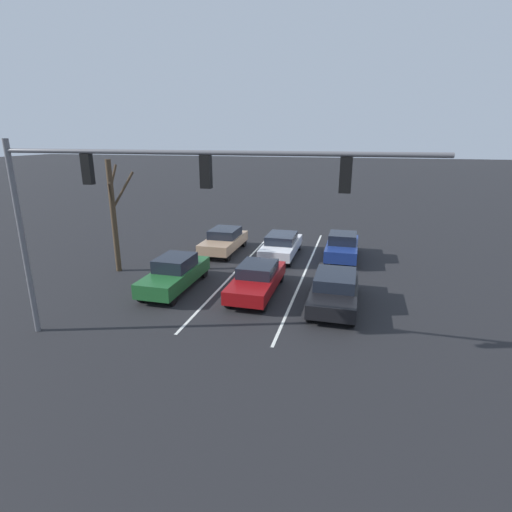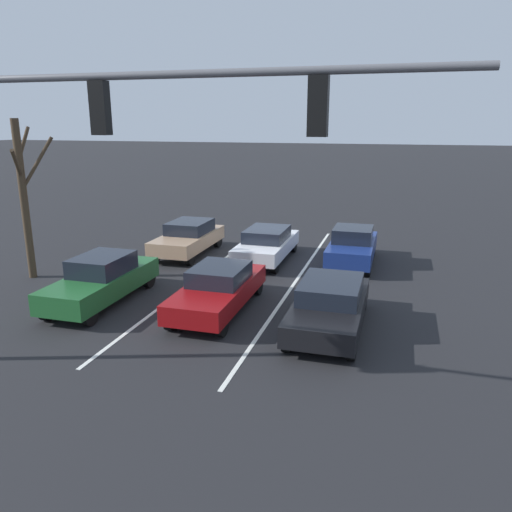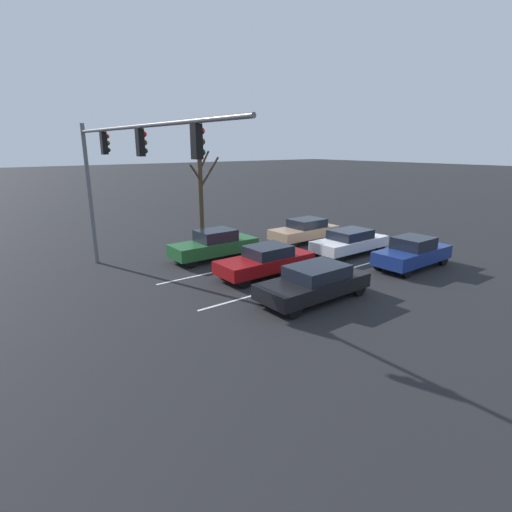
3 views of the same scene
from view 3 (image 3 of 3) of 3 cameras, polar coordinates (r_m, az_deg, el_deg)
The scene contains 11 objects.
ground_plane at distance 23.18m, azimuth 13.13°, elevation 0.26°, with size 240.00×240.00×0.00m, color black.
lane_stripe_left_divider at distance 20.28m, azimuth 12.78°, elevation -1.89°, with size 0.12×16.81×0.01m, color silver.
lane_stripe_center_divider at distance 22.66m, azimuth 5.70°, elevation 0.26°, with size 0.12×16.81×0.01m, color silver.
car_black_leftlane_front at distance 15.95m, azimuth 8.33°, elevation -3.72°, with size 1.92×4.72×1.39m.
car_darkgreen_rightlane_front at distance 21.61m, azimuth -5.95°, elevation 1.63°, with size 1.72×4.78×1.58m.
car_maroon_midlane_front at distance 18.72m, azimuth 1.44°, elevation -0.64°, with size 1.80×4.79×1.42m.
car_navy_leftlane_second at distance 21.37m, azimuth 21.47°, elevation 0.46°, with size 1.78×4.43×1.57m.
car_white_midlane_second at distance 22.99m, azimuth 13.26°, elevation 2.04°, with size 1.86×4.67×1.41m.
car_tan_rightlane_second at distance 25.42m, azimuth 6.96°, elevation 3.68°, with size 1.87×4.49×1.48m.
traffic_signal_gantry at distance 17.43m, azimuth -19.09°, elevation 12.74°, with size 13.67×0.37×6.97m.
bare_tree_near at distance 25.54m, azimuth -7.83°, elevation 9.19°, with size 1.10×1.95×5.92m.
Camera 3 is at (-14.02, 17.49, 5.92)m, focal length 28.00 mm.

